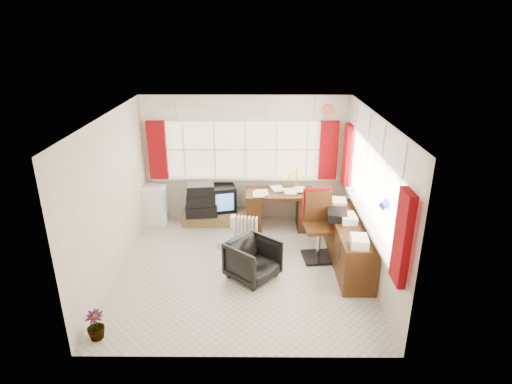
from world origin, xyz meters
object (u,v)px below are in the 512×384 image
task_chair (318,222)px  desk (279,208)px  desk_lamp (297,173)px  radiator (246,236)px  office_chair (253,260)px  tv_bench (218,217)px  crt_tv (220,198)px  mini_fridge (155,204)px  credenza (348,242)px

task_chair → desk: bearing=119.1°
desk_lamp → radiator: (-0.95, -1.03, -0.81)m
office_chair → tv_bench: 2.12m
radiator → crt_tv: 1.31m
desk_lamp → mini_fridge: (-2.78, 0.09, -0.68)m
crt_tv → office_chair: bearing=-72.1°
office_chair → radiator: (-0.14, 0.91, -0.06)m
desk_lamp → tv_bench: (-1.53, 0.05, -0.94)m
crt_tv → desk: bearing=-14.0°
radiator → mini_fridge: bearing=148.6°
desk_lamp → office_chair: desk_lamp is taller
radiator → credenza: (1.70, -0.44, 0.13)m
desk → office_chair: bearing=-105.4°
desk → office_chair: desk is taller
task_chair → credenza: task_chair is taller
credenza → tv_bench: credenza is taller
desk_lamp → mini_fridge: bearing=178.1°
desk_lamp → office_chair: size_ratio=0.68×
office_chair → crt_tv: crt_tv is taller
desk → mini_fridge: size_ratio=1.67×
desk → tv_bench: size_ratio=0.92×
tv_bench → desk_lamp: bearing=-1.9°
credenza → tv_bench: (-2.28, 1.52, -0.26)m
crt_tv → mini_fridge: 1.30m
crt_tv → desk_lamp: bearing=-5.6°
desk_lamp → credenza: (0.75, -1.47, -0.68)m
office_chair → radiator: 0.92m
office_chair → tv_bench: size_ratio=0.50×
task_chair → crt_tv: 2.23m
mini_fridge → desk_lamp: bearing=-1.9°
radiator → credenza: credenza is taller
desk → mini_fridge: 2.47m
desk → tv_bench: 1.26m
task_chair → mini_fridge: 3.33m
task_chair → mini_fridge: bearing=156.8°
crt_tv → mini_fridge: (-1.29, -0.06, -0.12)m
task_chair → office_chair: 1.34m
desk → tv_bench: (-1.21, 0.20, -0.29)m
task_chair → mini_fridge: size_ratio=1.54×
desk_lamp → task_chair: desk_lamp is taller
credenza → crt_tv: size_ratio=2.97×
desk_lamp → desk: bearing=-155.6°
radiator → tv_bench: size_ratio=0.45×
desk → desk_lamp: size_ratio=2.73×
radiator → desk_lamp: bearing=47.2°
tv_bench → mini_fridge: size_ratio=1.81×
mini_fridge → tv_bench: bearing=-1.8°
desk → credenza: 1.70m
tv_bench → mini_fridge: bearing=178.2°
desk_lamp → credenza: desk_lamp is taller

